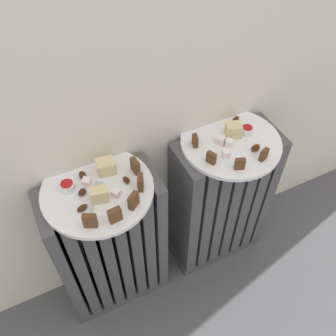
% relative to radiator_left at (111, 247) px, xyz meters
% --- Properties ---
extents(ground_plane, '(6.00, 6.00, 0.00)m').
position_rel_radiator_left_xyz_m(ground_plane, '(0.20, -0.28, -0.28)').
color(ground_plane, '#4C4C51').
extents(radiator_left, '(0.34, 0.16, 0.56)m').
position_rel_radiator_left_xyz_m(radiator_left, '(0.00, 0.00, 0.00)').
color(radiator_left, '#47474C').
rests_on(radiator_left, ground_plane).
extents(radiator_right, '(0.34, 0.16, 0.56)m').
position_rel_radiator_left_xyz_m(radiator_right, '(0.40, 0.00, 0.00)').
color(radiator_right, '#47474C').
rests_on(radiator_right, ground_plane).
extents(plate_left, '(0.29, 0.29, 0.01)m').
position_rel_radiator_left_xyz_m(plate_left, '(0.00, 0.00, 0.29)').
color(plate_left, white).
rests_on(plate_left, radiator_left).
extents(plate_right, '(0.29, 0.29, 0.01)m').
position_rel_radiator_left_xyz_m(plate_right, '(0.40, 0.00, 0.29)').
color(plate_right, white).
rests_on(plate_right, radiator_right).
extents(dark_cake_slice_left_0, '(0.03, 0.03, 0.04)m').
position_rel_radiator_left_xyz_m(dark_cake_slice_left_0, '(-0.05, -0.10, 0.32)').
color(dark_cake_slice_left_0, '#56351E').
rests_on(dark_cake_slice_left_0, plate_left).
extents(dark_cake_slice_left_1, '(0.03, 0.02, 0.04)m').
position_rel_radiator_left_xyz_m(dark_cake_slice_left_1, '(0.01, -0.11, 0.32)').
color(dark_cake_slice_left_1, '#56351E').
rests_on(dark_cake_slice_left_1, plate_left).
extents(dark_cake_slice_left_2, '(0.03, 0.03, 0.04)m').
position_rel_radiator_left_xyz_m(dark_cake_slice_left_2, '(0.06, -0.09, 0.32)').
color(dark_cake_slice_left_2, '#56351E').
rests_on(dark_cake_slice_left_2, plate_left).
extents(dark_cake_slice_left_3, '(0.03, 0.03, 0.04)m').
position_rel_radiator_left_xyz_m(dark_cake_slice_left_3, '(0.10, -0.05, 0.32)').
color(dark_cake_slice_left_3, '#56351E').
rests_on(dark_cake_slice_left_3, plate_left).
extents(dark_cake_slice_left_4, '(0.02, 0.03, 0.04)m').
position_rel_radiator_left_xyz_m(dark_cake_slice_left_4, '(0.11, 0.01, 0.32)').
color(dark_cake_slice_left_4, '#56351E').
rests_on(dark_cake_slice_left_4, plate_left).
extents(marble_cake_slice_left_0, '(0.05, 0.05, 0.04)m').
position_rel_radiator_left_xyz_m(marble_cake_slice_left_0, '(0.04, 0.04, 0.32)').
color(marble_cake_slice_left_0, beige).
rests_on(marble_cake_slice_left_0, plate_left).
extents(marble_cake_slice_left_1, '(0.05, 0.04, 0.04)m').
position_rel_radiator_left_xyz_m(marble_cake_slice_left_1, '(-0.00, -0.04, 0.32)').
color(marble_cake_slice_left_1, beige).
rests_on(marble_cake_slice_left_1, plate_left).
extents(turkish_delight_left_0, '(0.03, 0.03, 0.02)m').
position_rel_radiator_left_xyz_m(turkish_delight_left_0, '(-0.02, 0.02, 0.31)').
color(turkish_delight_left_0, white).
rests_on(turkish_delight_left_0, plate_left).
extents(turkish_delight_left_1, '(0.03, 0.03, 0.02)m').
position_rel_radiator_left_xyz_m(turkish_delight_left_1, '(0.04, -0.04, 0.31)').
color(turkish_delight_left_1, white).
rests_on(turkish_delight_left_1, plate_left).
extents(medjool_date_left_0, '(0.02, 0.03, 0.02)m').
position_rel_radiator_left_xyz_m(medjool_date_left_0, '(-0.02, 0.05, 0.30)').
color(medjool_date_left_0, '#3D1E0F').
rests_on(medjool_date_left_0, plate_left).
extents(medjool_date_left_1, '(0.03, 0.02, 0.01)m').
position_rel_radiator_left_xyz_m(medjool_date_left_1, '(-0.05, -0.05, 0.30)').
color(medjool_date_left_1, '#3D1E0F').
rests_on(medjool_date_left_1, plate_left).
extents(medjool_date_left_2, '(0.03, 0.02, 0.02)m').
position_rel_radiator_left_xyz_m(medjool_date_left_2, '(-0.04, -0.00, 0.31)').
color(medjool_date_left_2, '#3D1E0F').
rests_on(medjool_date_left_2, plate_left).
extents(medjool_date_left_3, '(0.02, 0.03, 0.02)m').
position_rel_radiator_left_xyz_m(medjool_date_left_3, '(0.08, -0.01, 0.30)').
color(medjool_date_left_3, '#3D1E0F').
rests_on(medjool_date_left_3, plate_left).
extents(jam_bowl_left, '(0.04, 0.04, 0.02)m').
position_rel_radiator_left_xyz_m(jam_bowl_left, '(-0.07, 0.03, 0.31)').
color(jam_bowl_left, white).
rests_on(jam_bowl_left, plate_left).
extents(dark_cake_slice_right_0, '(0.02, 0.03, 0.03)m').
position_rel_radiator_left_xyz_m(dark_cake_slice_right_0, '(0.30, 0.03, 0.31)').
color(dark_cake_slice_right_0, '#56351E').
rests_on(dark_cake_slice_right_0, plate_right).
extents(dark_cake_slice_right_1, '(0.02, 0.03, 0.03)m').
position_rel_radiator_left_xyz_m(dark_cake_slice_right_1, '(0.31, -0.05, 0.31)').
color(dark_cake_slice_right_1, '#56351E').
rests_on(dark_cake_slice_right_1, plate_right).
extents(dark_cake_slice_right_2, '(0.03, 0.02, 0.03)m').
position_rel_radiator_left_xyz_m(dark_cake_slice_right_2, '(0.36, -0.10, 0.31)').
color(dark_cake_slice_right_2, '#56351E').
rests_on(dark_cake_slice_right_2, plate_right).
extents(dark_cake_slice_right_3, '(0.03, 0.02, 0.03)m').
position_rel_radiator_left_xyz_m(dark_cake_slice_right_3, '(0.44, -0.10, 0.31)').
color(dark_cake_slice_right_3, '#56351E').
rests_on(dark_cake_slice_right_3, plate_right).
extents(marble_cake_slice_right_0, '(0.06, 0.05, 0.04)m').
position_rel_radiator_left_xyz_m(marble_cake_slice_right_0, '(0.42, 0.02, 0.32)').
color(marble_cake_slice_right_0, beige).
rests_on(marble_cake_slice_right_0, plate_right).
extents(turkish_delight_right_0, '(0.03, 0.03, 0.02)m').
position_rel_radiator_left_xyz_m(turkish_delight_right_0, '(0.38, -0.01, 0.31)').
color(turkish_delight_right_0, white).
rests_on(turkish_delight_right_0, plate_right).
extents(turkish_delight_right_1, '(0.03, 0.03, 0.02)m').
position_rel_radiator_left_xyz_m(turkish_delight_right_1, '(0.37, 0.00, 0.31)').
color(turkish_delight_right_1, white).
rests_on(turkish_delight_right_1, plate_right).
extents(turkish_delight_right_2, '(0.03, 0.03, 0.02)m').
position_rel_radiator_left_xyz_m(turkish_delight_right_2, '(0.35, -0.05, 0.31)').
color(turkish_delight_right_2, white).
rests_on(turkish_delight_right_2, plate_right).
extents(medjool_date_right_0, '(0.03, 0.02, 0.02)m').
position_rel_radiator_left_xyz_m(medjool_date_right_0, '(0.44, -0.06, 0.30)').
color(medjool_date_right_0, '#3D1E0F').
rests_on(medjool_date_right_0, plate_right).
extents(medjool_date_right_1, '(0.03, 0.02, 0.02)m').
position_rel_radiator_left_xyz_m(medjool_date_right_1, '(0.46, 0.06, 0.30)').
color(medjool_date_right_1, '#3D1E0F').
rests_on(medjool_date_right_1, plate_right).
extents(jam_bowl_right, '(0.04, 0.04, 0.02)m').
position_rel_radiator_left_xyz_m(jam_bowl_right, '(0.46, 0.01, 0.31)').
color(jam_bowl_right, white).
rests_on(jam_bowl_right, plate_right).
extents(fork, '(0.07, 0.10, 0.00)m').
position_rel_radiator_left_xyz_m(fork, '(-0.01, -0.02, 0.30)').
color(fork, '#B7B7BC').
rests_on(fork, plate_left).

